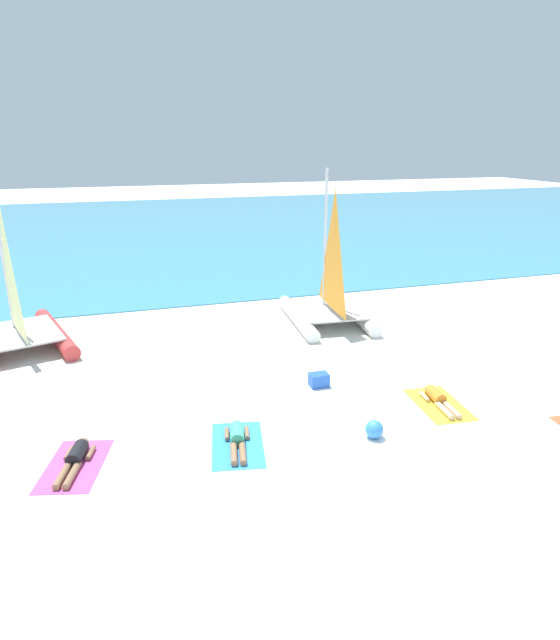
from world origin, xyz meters
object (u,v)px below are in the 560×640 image
object	(u,v)px
sailboat_red	(16,323)
towel_center_left	(238,445)
towel_leftmost	(75,465)
beach_ball	(374,429)
sailboat_white	(328,301)
sunbather_center_left	(237,438)
cooler_box	(319,380)
sunbather_leftmost	(75,458)
sunbather_center_right	(438,399)
towel_center_right	(439,404)

from	to	relation	value
sailboat_red	towel_center_left	bearing A→B (deg)	-71.45
towel_leftmost	beach_ball	bearing A→B (deg)	-7.60
sailboat_white	towel_center_left	bearing A→B (deg)	-120.56
sunbather_center_left	cooler_box	xyz separation A→B (m)	(2.73, 2.14, 0.05)
towel_leftmost	towel_center_left	xyz separation A→B (m)	(3.31, -0.22, 0.00)
towel_leftmost	cooler_box	size ratio (longest dim) A/B	3.80
towel_center_left	cooler_box	distance (m)	3.52
sunbather_leftmost	towel_center_left	bearing A→B (deg)	10.22
towel_leftmost	sailboat_white	bearing A→B (deg)	39.34
sunbather_leftmost	sunbather_center_left	xyz separation A→B (m)	(3.31, -0.22, 0.00)
sunbather_leftmost	sunbather_center_right	xyz separation A→B (m)	(8.50, 0.09, 0.00)
towel_leftmost	sunbather_leftmost	bearing A→B (deg)	74.76
cooler_box	towel_center_right	bearing A→B (deg)	-37.52
towel_leftmost	towel_center_right	distance (m)	8.51
sunbather_leftmost	towel_center_left	world-z (taller)	sunbather_leftmost
towel_leftmost	sunbather_center_right	bearing A→B (deg)	1.07
towel_center_right	sunbather_center_right	size ratio (longest dim) A/B	1.21
beach_ball	sunbather_leftmost	bearing A→B (deg)	171.79
sailboat_red	cooler_box	size ratio (longest dim) A/B	11.33
towel_leftmost	sunbather_center_right	size ratio (longest dim) A/B	1.21
towel_center_left	sunbather_center_right	distance (m)	5.22
sailboat_white	towel_center_right	xyz separation A→B (m)	(0.25, -6.68, -0.79)
beach_ball	towel_center_left	bearing A→B (deg)	168.28
towel_leftmost	sunbather_center_left	xyz separation A→B (m)	(3.32, -0.16, 0.13)
cooler_box	sunbather_center_right	bearing A→B (deg)	-36.46
sailboat_white	towel_center_left	distance (m)	8.61
sailboat_white	sunbather_center_right	distance (m)	6.65
towel_center_left	sunbather_center_right	world-z (taller)	sunbather_center_right
sailboat_red	cooler_box	xyz separation A→B (m)	(7.97, -5.38, -0.66)
sailboat_white	towel_center_right	bearing A→B (deg)	-83.17
sailboat_white	towel_center_right	world-z (taller)	sailboat_white
sailboat_red	sunbather_center_right	world-z (taller)	sailboat_red
sailboat_white	towel_leftmost	xyz separation A→B (m)	(-8.26, -6.77, -0.79)
towel_center_left	sunbather_center_right	xyz separation A→B (m)	(5.20, 0.38, 0.13)
sunbather_leftmost	towel_center_right	size ratio (longest dim) A/B	0.82
sunbather_center_left	towel_center_right	bearing A→B (deg)	14.12
sailboat_white	beach_ball	size ratio (longest dim) A/B	12.92
towel_leftmost	sunbather_center_left	bearing A→B (deg)	-2.74
towel_leftmost	towel_center_left	bearing A→B (deg)	-3.88
sunbather_leftmost	sunbather_center_left	bearing A→B (deg)	11.37
sailboat_white	towel_leftmost	bearing A→B (deg)	-135.94
towel_center_left	beach_ball	world-z (taller)	beach_ball
sunbather_center_left	beach_ball	size ratio (longest dim) A/B	3.79
beach_ball	cooler_box	size ratio (longest dim) A/B	0.83
sunbather_leftmost	sunbather_center_right	size ratio (longest dim) A/B	0.99
sailboat_white	sunbather_leftmost	size ratio (longest dim) A/B	3.44
sunbather_leftmost	towel_center_left	xyz separation A→B (m)	(3.29, -0.29, -0.13)
towel_center_right	beach_ball	world-z (taller)	beach_ball
towel_center_left	sunbather_center_left	size ratio (longest dim) A/B	1.22
towel_leftmost	sunbather_center_left	size ratio (longest dim) A/B	1.22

